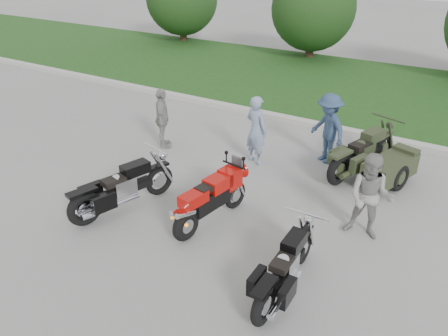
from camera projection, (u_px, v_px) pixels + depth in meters
The scene contains 12 objects.
ground at pixel (188, 229), 8.14m from camera, with size 80.00×80.00×0.00m, color #9E9E99.
curb at pixel (309, 123), 12.64m from camera, with size 60.00×0.30×0.15m, color #B3B1A9.
grass_strip at pixel (352, 87), 15.77m from camera, with size 60.00×8.00×0.14m, color #295F20.
tree_mid_left at pixel (313, 9), 18.72m from camera, with size 3.60×3.60×4.00m.
sportbike_red at pixel (210, 198), 8.05m from camera, with size 0.54×1.97×0.94m.
cruiser_left at pixel (119, 190), 8.50m from camera, with size 0.81×2.28×0.90m.
cruiser_right at pixel (284, 271), 6.48m from camera, with size 0.37×2.11×0.81m.
cruiser_sidecar at pixel (377, 163), 9.58m from camera, with size 1.64×2.40×0.95m.
person_stripe at pixel (256, 130), 10.23m from camera, with size 0.61×0.40×1.66m, color #8193B0.
person_grey at pixel (370, 197), 7.59m from camera, with size 0.79×0.61×1.62m, color gray.
person_denim at pixel (328, 129), 10.27m from camera, with size 1.10×0.63×1.70m, color navy.
person_back at pixel (162, 119), 11.06m from camera, with size 0.91×0.38×1.55m, color #9A9994.
Camera 1 is at (4.08, -5.35, 4.77)m, focal length 35.00 mm.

